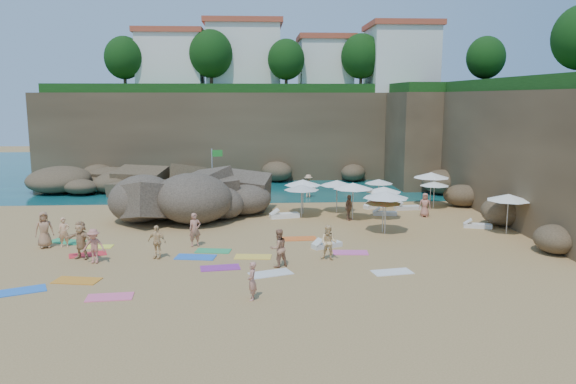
{
  "coord_description": "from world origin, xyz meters",
  "views": [
    {
      "loc": [
        0.07,
        -30.06,
        7.63
      ],
      "look_at": [
        2.0,
        3.0,
        2.0
      ],
      "focal_mm": 35.0,
      "sensor_mm": 36.0,
      "label": 1
    }
  ],
  "objects": [
    {
      "name": "parasol_4",
      "position": [
        12.35,
        7.37,
        1.74
      ],
      "size": [
        2.01,
        2.01,
        1.9
      ],
      "color": "silver",
      "rests_on": "ground"
    },
    {
      "name": "person_lie_4",
      "position": [
        -3.07,
        -1.75,
        0.21
      ],
      "size": [
        1.24,
        1.83,
        0.41
      ],
      "primitive_type": "imported",
      "rotation": [
        0.0,
        0.0,
        0.4
      ],
      "color": "#B7735B",
      "rests_on": "ground"
    },
    {
      "name": "towel_1",
      "position": [
        -5.59,
        -9.07,
        0.02
      ],
      "size": [
        1.82,
        1.02,
        0.03
      ],
      "primitive_type": "cube",
      "rotation": [
        0.0,
        0.0,
        0.09
      ],
      "color": "#FD6291",
      "rests_on": "ground"
    },
    {
      "name": "ground",
      "position": [
        0.0,
        0.0,
        0.0
      ],
      "size": [
        120.0,
        120.0,
        0.0
      ],
      "primitive_type": "plane",
      "color": "tan",
      "rests_on": "ground"
    },
    {
      "name": "lounger_0",
      "position": [
        1.89,
        4.93,
        0.15
      ],
      "size": [
        1.96,
        1.02,
        0.29
      ],
      "primitive_type": "cube",
      "rotation": [
        0.0,
        0.0,
        0.22
      ],
      "color": "white",
      "rests_on": "ground"
    },
    {
      "name": "seawater",
      "position": [
        0.0,
        30.0,
        0.0
      ],
      "size": [
        120.0,
        120.0,
        0.0
      ],
      "primitive_type": "plane",
      "color": "#0C4751",
      "rests_on": "ground"
    },
    {
      "name": "lounger_4",
      "position": [
        13.13,
        1.5,
        0.12
      ],
      "size": [
        1.68,
        0.97,
        0.25
      ],
      "primitive_type": "cube",
      "rotation": [
        0.0,
        0.0,
        -0.29
      ],
      "color": "white",
      "rests_on": "ground"
    },
    {
      "name": "cliff_corner",
      "position": [
        17.0,
        20.0,
        4.0
      ],
      "size": [
        10.0,
        12.0,
        8.0
      ],
      "primitive_type": "cube",
      "color": "brown",
      "rests_on": "ground"
    },
    {
      "name": "person_stand_3",
      "position": [
        5.87,
        4.02,
        0.8
      ],
      "size": [
        0.86,
        1.0,
        1.61
      ],
      "primitive_type": "imported",
      "rotation": [
        0.0,
        0.0,
        0.97
      ],
      "color": "#8F6247",
      "rests_on": "ground"
    },
    {
      "name": "cliff_right",
      "position": [
        19.0,
        8.0,
        4.0
      ],
      "size": [
        8.0,
        30.0,
        8.0
      ],
      "primitive_type": "cube",
      "color": "brown",
      "rests_on": "ground"
    },
    {
      "name": "towel_6",
      "position": [
        -1.57,
        -5.55,
        0.02
      ],
      "size": [
        1.87,
        1.12,
        0.03
      ],
      "primitive_type": "cube",
      "rotation": [
        0.0,
        0.0,
        0.14
      ],
      "color": "purple",
      "rests_on": "ground"
    },
    {
      "name": "lounger_3",
      "position": [
        8.47,
        5.36,
        0.12
      ],
      "size": [
        1.58,
        0.66,
        0.24
      ],
      "primitive_type": "cube",
      "rotation": [
        0.0,
        0.0,
        -0.1
      ],
      "color": "silver",
      "rests_on": "ground"
    },
    {
      "name": "marina_masts",
      "position": [
        -16.5,
        30.0,
        3.0
      ],
      "size": [
        3.1,
        0.1,
        6.0
      ],
      "color": "white",
      "rests_on": "ground"
    },
    {
      "name": "parasol_11",
      "position": [
        7.34,
        0.46,
        2.23
      ],
      "size": [
        2.57,
        2.57,
        2.43
      ],
      "color": "silver",
      "rests_on": "ground"
    },
    {
      "name": "parasol_8",
      "position": [
        14.18,
        -0.02,
        2.09
      ],
      "size": [
        2.41,
        2.41,
        2.28
      ],
      "color": "silver",
      "rests_on": "ground"
    },
    {
      "name": "person_stand_4",
      "position": [
        10.93,
        4.76,
        0.77
      ],
      "size": [
        0.84,
        0.61,
        1.54
      ],
      "primitive_type": "imported",
      "rotation": [
        0.0,
        0.0,
        -0.29
      ],
      "color": "tan",
      "rests_on": "ground"
    },
    {
      "name": "parasol_2",
      "position": [
        8.74,
        8.59,
        1.74
      ],
      "size": [
        2.01,
        2.01,
        1.9
      ],
      "color": "silver",
      "rests_on": "ground"
    },
    {
      "name": "parasol_1",
      "position": [
        3.16,
        6.07,
        2.1
      ],
      "size": [
        2.42,
        2.42,
        2.29
      ],
      "color": "silver",
      "rests_on": "ground"
    },
    {
      "name": "parasol_6",
      "position": [
        7.27,
        0.76,
        1.81
      ],
      "size": [
        2.09,
        2.09,
        1.98
      ],
      "color": "silver",
      "rests_on": "ground"
    },
    {
      "name": "cliff_back",
      "position": [
        2.0,
        25.0,
        4.0
      ],
      "size": [
        44.0,
        8.0,
        8.0
      ],
      "primitive_type": "cube",
      "color": "brown",
      "rests_on": "ground"
    },
    {
      "name": "towel_8",
      "position": [
        -2.86,
        -3.76,
        0.02
      ],
      "size": [
        2.03,
        1.24,
        0.03
      ],
      "primitive_type": "cube",
      "rotation": [
        0.0,
        0.0,
        -0.16
      ],
      "color": "blue",
      "rests_on": "ground"
    },
    {
      "name": "clifftop_trees",
      "position": [
        4.78,
        19.52,
        11.26
      ],
      "size": [
        35.6,
        23.82,
        4.4
      ],
      "color": "#11380F",
      "rests_on": "ground"
    },
    {
      "name": "parasol_7",
      "position": [
        8.06,
        4.1,
        1.92
      ],
      "size": [
        2.21,
        2.21,
        2.09
      ],
      "color": "silver",
      "rests_on": "ground"
    },
    {
      "name": "flag_pole",
      "position": [
        -2.87,
        9.61,
        2.57
      ],
      "size": [
        0.78,
        0.16,
        4.03
      ],
      "color": "silver",
      "rests_on": "ground"
    },
    {
      "name": "person_lie_0",
      "position": [
        -7.43,
        -4.48,
        0.21
      ],
      "size": [
        1.18,
        1.69,
        0.43
      ],
      "primitive_type": "imported",
      "rotation": [
        0.0,
        0.0,
        -0.09
      ],
      "color": "#C17160",
      "rests_on": "ground"
    },
    {
      "name": "towel_3",
      "position": [
        -2.09,
        -2.71,
        0.02
      ],
      "size": [
        1.84,
        1.11,
        0.03
      ],
      "primitive_type": "cube",
      "rotation": [
        0.0,
        0.0,
        -0.14
      ],
      "color": "#2EA35E",
      "rests_on": "ground"
    },
    {
      "name": "parasol_3",
      "position": [
        12.42,
        8.37,
        2.19
      ],
      "size": [
        2.52,
        2.52,
        2.39
      ],
      "color": "silver",
      "rests_on": "ground"
    },
    {
      "name": "lounger_2",
      "position": [
        8.32,
        7.74,
        0.13
      ],
      "size": [
        1.68,
        1.2,
        0.25
      ],
      "primitive_type": "cube",
      "rotation": [
        0.0,
        0.0,
        0.46
      ],
      "color": "white",
      "rests_on": "ground"
    },
    {
      "name": "towel_7",
      "position": [
        -8.18,
        -3.0,
        0.02
      ],
      "size": [
        1.92,
        1.39,
        0.03
      ],
      "primitive_type": "cube",
      "rotation": [
        0.0,
        0.0,
        0.33
      ],
      "color": "red",
      "rests_on": "ground"
    },
    {
      "name": "person_lie_3",
      "position": [
        -8.24,
        -3.7,
        0.24
      ],
      "size": [
        2.2,
        2.28,
        0.48
      ],
      "primitive_type": "imported",
      "rotation": [
        0.0,
        0.0,
        -0.36
      ],
      "color": "tan",
      "rests_on": "ground"
    },
    {
      "name": "towel_9",
      "position": [
        4.73,
        -3.4,
        0.02
      ],
      "size": [
        1.79,
        1.0,
        0.03
      ],
      "primitive_type": "cube",
      "rotation": [
        0.0,
        0.0,
        -0.08
      ],
      "color": "#E659AA",
      "rests_on": "ground"
    },
    {
      "name": "towel_11",
      "position": [
        -10.03,
        -0.4,
        0.02
      ],
      "size": [
        2.11,
        1.6,
        0.03
      ],
      "primitive_type": "cube",
      "rotation": [
        0.0,
        0.0,
        -0.4
      ],
      "color": "#2EA35F",
      "rests_on": "ground"
    },
    {
      "name": "parasol_9",
      "position": [
        2.97,
        4.98,
        1.96
      ],
      "size": [
        2.25,
        2.25,
        2.13
      ],
      "color": "silver",
      "rests_on": "ground"
    },
    {
      "name": "parasol_0",
      "position": [
        6.12,
        4.1,
        2.16
      ],
      "size": [
        2.49,
        2.49,
        2.35
      ],
      "color": "silver",
      "rests_on": "ground"
    },
    {
      "name": "person_stand_0",
      "position": [
        -9.79,
        -1.41,
        0.77
      ],
      "size": [
        0.62,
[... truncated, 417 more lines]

